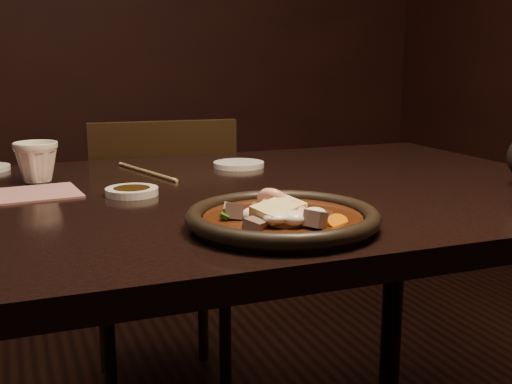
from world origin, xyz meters
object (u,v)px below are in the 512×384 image
object	(u,v)px
chair	(161,253)
plate	(283,219)
tea_cup	(36,161)
table	(183,234)

from	to	relation	value
chair	plate	bearing A→B (deg)	94.47
tea_cup	plate	bearing A→B (deg)	-57.63
plate	tea_cup	distance (m)	0.59
plate	tea_cup	world-z (taller)	tea_cup
table	tea_cup	size ratio (longest dim) A/B	18.25
table	chair	distance (m)	0.63
table	plate	xyz separation A→B (m)	(0.08, -0.29, 0.09)
tea_cup	chair	bearing A→B (deg)	48.38
chair	tea_cup	distance (m)	0.60
tea_cup	table	bearing A→B (deg)	-41.53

